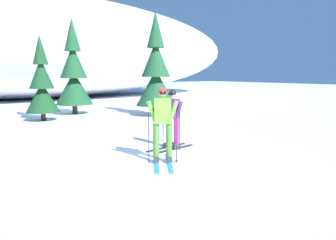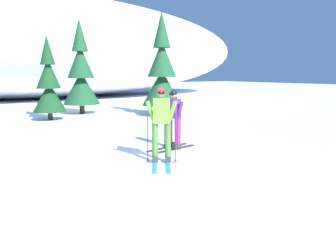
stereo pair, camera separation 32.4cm
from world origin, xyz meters
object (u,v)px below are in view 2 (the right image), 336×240
at_px(pine_tree_far_right, 162,73).
at_px(pine_tree_right, 81,74).
at_px(skier_purple_jacket, 173,118).
at_px(skier_lime_jacket, 161,124).
at_px(pine_tree_center_right, 49,85).

bearing_deg(pine_tree_far_right, pine_tree_right, 135.30).
xyz_separation_m(skier_purple_jacket, skier_lime_jacket, (-1.12, -1.10, 0.07)).
bearing_deg(pine_tree_center_right, pine_tree_far_right, -16.07).
distance_m(skier_purple_jacket, pine_tree_far_right, 7.72).
height_order(skier_lime_jacket, pine_tree_far_right, pine_tree_far_right).
bearing_deg(pine_tree_far_right, pine_tree_center_right, 163.93).
bearing_deg(skier_lime_jacket, pine_tree_center_right, 92.21).
distance_m(skier_lime_jacket, pine_tree_far_right, 9.21).
bearing_deg(pine_tree_right, skier_lime_jacket, -99.21).
bearing_deg(pine_tree_center_right, pine_tree_right, 37.64).
distance_m(skier_purple_jacket, skier_lime_jacket, 1.57).
distance_m(pine_tree_center_right, pine_tree_right, 2.71).
bearing_deg(skier_lime_jacket, pine_tree_far_right, 57.22).
xyz_separation_m(pine_tree_right, pine_tree_far_right, (3.19, -3.15, 0.08)).
bearing_deg(skier_purple_jacket, skier_lime_jacket, -135.36).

